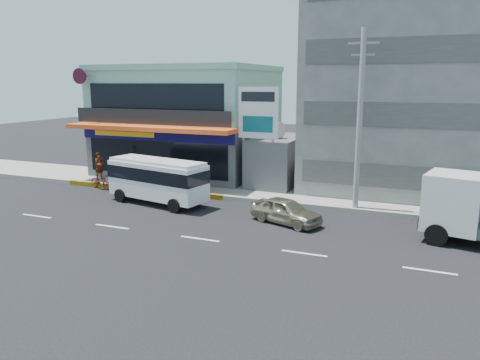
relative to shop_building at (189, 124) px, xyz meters
name	(u,v)px	position (x,y,z in m)	size (l,w,h in m)	color
ground	(200,239)	(8.00, -13.95, -4.00)	(120.00, 120.00, 0.00)	black
sidewalk	(344,199)	(13.00, -4.45, -3.85)	(70.00, 5.00, 0.30)	gray
shop_building	(189,124)	(0.00, 0.00, 0.00)	(12.40, 11.70, 8.00)	#47484C
concrete_building	(441,85)	(18.00, 1.05, 3.00)	(16.00, 12.00, 14.00)	gray
gap_structure	(278,162)	(8.00, -1.95, -2.25)	(3.00, 6.00, 3.50)	#47484C
satellite_dish	(274,137)	(8.00, -2.95, -0.42)	(1.50, 1.50, 0.15)	slate
billboard	(258,119)	(7.50, -4.75, 0.93)	(2.60, 0.18, 6.90)	gray
utility_pole_near	(360,121)	(14.00, -6.55, 1.15)	(1.60, 0.30, 10.00)	#999993
minibus	(157,178)	(2.70, -9.09, -2.40)	(6.68, 3.27, 2.68)	silver
sedan	(286,211)	(11.00, -10.04, -3.33)	(1.57, 3.91, 1.33)	#B6AD8B
motorcycle_rider	(100,177)	(-3.13, -7.15, -3.16)	(2.08, 1.17, 2.52)	#5F0D11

